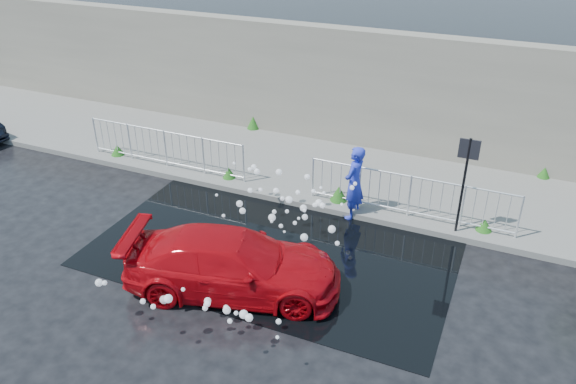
# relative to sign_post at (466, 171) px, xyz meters

# --- Properties ---
(ground) EXTENTS (90.00, 90.00, 0.00)m
(ground) POSITION_rel_sign_post_xyz_m (-4.20, -3.10, -1.72)
(ground) COLOR black
(ground) RESTS_ON ground
(pavement) EXTENTS (30.00, 4.00, 0.15)m
(pavement) POSITION_rel_sign_post_xyz_m (-4.20, 1.90, -1.65)
(pavement) COLOR slate
(pavement) RESTS_ON ground
(curb) EXTENTS (30.00, 0.25, 0.16)m
(curb) POSITION_rel_sign_post_xyz_m (-4.20, -0.10, -1.64)
(curb) COLOR slate
(curb) RESTS_ON ground
(retaining_wall) EXTENTS (30.00, 0.60, 3.50)m
(retaining_wall) POSITION_rel_sign_post_xyz_m (-4.20, 4.10, 0.18)
(retaining_wall) COLOR slate
(retaining_wall) RESTS_ON pavement
(puddle) EXTENTS (8.00, 5.00, 0.01)m
(puddle) POSITION_rel_sign_post_xyz_m (-3.70, -2.10, -1.72)
(puddle) COLOR black
(puddle) RESTS_ON ground
(sign_post) EXTENTS (0.45, 0.06, 2.50)m
(sign_post) POSITION_rel_sign_post_xyz_m (0.00, 0.00, 0.00)
(sign_post) COLOR black
(sign_post) RESTS_ON ground
(railing_left) EXTENTS (5.05, 0.05, 1.10)m
(railing_left) POSITION_rel_sign_post_xyz_m (-8.20, 0.25, -0.99)
(railing_left) COLOR silver
(railing_left) RESTS_ON pavement
(railing_right) EXTENTS (5.05, 0.05, 1.10)m
(railing_right) POSITION_rel_sign_post_xyz_m (-1.20, 0.25, -0.99)
(railing_right) COLOR silver
(railing_right) RESTS_ON pavement
(weeds) EXTENTS (12.17, 3.93, 0.42)m
(weeds) POSITION_rel_sign_post_xyz_m (-4.49, 1.51, -1.40)
(weeds) COLOR #1A4813
(weeds) RESTS_ON pavement
(water_spray) EXTENTS (3.61, 5.66, 1.04)m
(water_spray) POSITION_rel_sign_post_xyz_m (-3.76, -2.55, -1.04)
(water_spray) COLOR white
(water_spray) RESTS_ON ground
(red_car) EXTENTS (4.65, 2.89, 1.26)m
(red_car) POSITION_rel_sign_post_xyz_m (-3.84, -3.80, -1.09)
(red_car) COLOR #AD060E
(red_car) RESTS_ON ground
(person) EXTENTS (0.55, 0.75, 1.89)m
(person) POSITION_rel_sign_post_xyz_m (-2.50, -0.10, -0.78)
(person) COLOR #2835CA
(person) RESTS_ON ground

